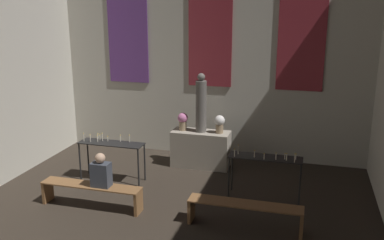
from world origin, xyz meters
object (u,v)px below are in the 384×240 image
altar (201,149)px  flower_vase_left (183,120)px  candle_rack_left (111,148)px  candle_rack_right (265,163)px  person_seated (101,172)px  statue (201,105)px  flower_vase_right (220,123)px  pew_back_right (245,210)px  pew_back_left (91,191)px

altar → flower_vase_left: 0.83m
candle_rack_left → candle_rack_right: candle_rack_right is taller
candle_rack_left → person_seated: (0.44, -1.34, -0.01)m
statue → person_seated: size_ratio=2.12×
flower_vase_right → pew_back_right: size_ratio=0.21×
statue → candle_rack_right: statue is taller
altar → pew_back_right: size_ratio=0.69×
candle_rack_left → altar: bearing=38.8°
altar → candle_rack_right: bearing=-39.0°
pew_back_left → statue: bearing=61.1°
altar → statue: 1.11m
pew_back_left → person_seated: person_seated is taller
statue → flower_vase_right: bearing=0.0°
candle_rack_left → candle_rack_right: (3.41, -0.00, -0.00)m
pew_back_left → candle_rack_right: bearing=22.7°
altar → candle_rack_left: candle_rack_left is taller
statue → person_seated: statue is taller
pew_back_right → pew_back_left: bearing=180.0°
person_seated → pew_back_left: bearing=180.0°
pew_back_left → person_seated: size_ratio=3.03×
statue → altar: bearing=0.0°
flower_vase_left → pew_back_right: flower_vase_left is taller
statue → flower_vase_left: statue is taller
candle_rack_right → pew_back_left: candle_rack_right is taller
candle_rack_left → person_seated: size_ratio=2.20×
altar → candle_rack_right: (1.70, -1.38, 0.32)m
flower_vase_left → flower_vase_right: size_ratio=1.00×
statue → flower_vase_left: size_ratio=3.27×
flower_vase_right → altar: bearing=180.0°
altar → pew_back_right: 3.11m
pew_back_left → pew_back_right: bearing=0.0°
statue → person_seated: (-1.27, -2.72, -0.79)m
candle_rack_right → pew_back_right: size_ratio=0.73×
candle_rack_right → altar: bearing=141.0°
candle_rack_left → person_seated: 1.41m
altar → pew_back_left: 3.11m
statue → flower_vase_left: 0.62m
pew_back_left → pew_back_right: (3.01, 0.00, 0.00)m
candle_rack_left → pew_back_left: 1.42m
candle_rack_right → pew_back_right: (-0.20, -1.34, -0.42)m
altar → candle_rack_left: (-1.71, -1.38, 0.32)m
candle_rack_left → statue: bearing=38.8°
candle_rack_right → pew_back_left: bearing=-157.3°
flower_vase_left → pew_back_right: bearing=-54.2°
altar → statue: (0.00, 0.00, 1.11)m
statue → candle_rack_right: 2.33m
flower_vase_left → candle_rack_left: bearing=-132.3°
candle_rack_left → candle_rack_right: 3.41m
flower_vase_left → person_seated: bearing=-106.7°
statue → person_seated: bearing=-115.0°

